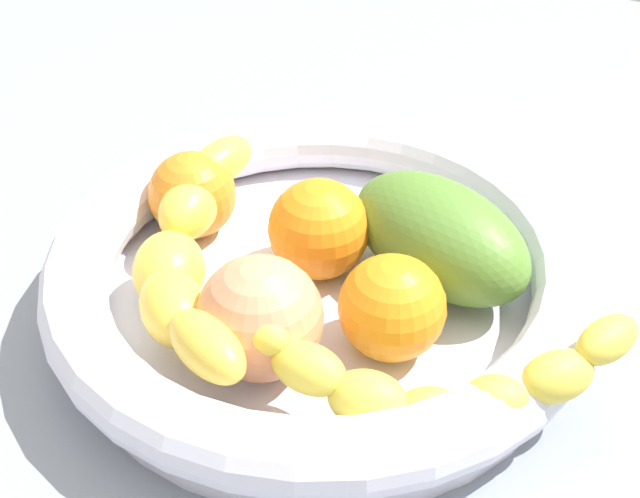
# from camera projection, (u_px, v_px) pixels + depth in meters

# --- Properties ---
(kitchen_counter) EXTENTS (1.20, 1.20, 0.03)m
(kitchen_counter) POSITION_uv_depth(u_px,v_px,m) (320.00, 327.00, 0.51)
(kitchen_counter) COLOR gray
(kitchen_counter) RESTS_ON ground
(fruit_bowl) EXTENTS (0.32, 0.32, 0.05)m
(fruit_bowl) POSITION_uv_depth(u_px,v_px,m) (320.00, 273.00, 0.49)
(fruit_bowl) COLOR white
(fruit_bowl) RESTS_ON kitchen_counter
(banana_draped_left) EXTENTS (0.19, 0.11, 0.05)m
(banana_draped_left) POSITION_uv_depth(u_px,v_px,m) (432.00, 385.00, 0.39)
(banana_draped_left) COLOR yellow
(banana_draped_left) RESTS_ON fruit_bowl
(banana_draped_right) EXTENTS (0.13, 0.20, 0.05)m
(banana_draped_right) POSITION_uv_depth(u_px,v_px,m) (186.00, 257.00, 0.47)
(banana_draped_right) COLOR yellow
(banana_draped_right) RESTS_ON fruit_bowl
(orange_front) EXTENTS (0.06, 0.06, 0.06)m
(orange_front) POSITION_uv_depth(u_px,v_px,m) (192.00, 195.00, 0.52)
(orange_front) COLOR orange
(orange_front) RESTS_ON fruit_bowl
(orange_mid_left) EXTENTS (0.06, 0.06, 0.06)m
(orange_mid_left) POSITION_uv_depth(u_px,v_px,m) (319.00, 229.00, 0.49)
(orange_mid_left) COLOR orange
(orange_mid_left) RESTS_ON fruit_bowl
(orange_mid_right) EXTENTS (0.06, 0.06, 0.06)m
(orange_mid_right) POSITION_uv_depth(u_px,v_px,m) (392.00, 308.00, 0.44)
(orange_mid_right) COLOR orange
(orange_mid_right) RESTS_ON fruit_bowl
(mango_green) EXTENTS (0.14, 0.11, 0.06)m
(mango_green) POSITION_uv_depth(u_px,v_px,m) (439.00, 237.00, 0.48)
(mango_green) COLOR #548230
(mango_green) RESTS_ON fruit_bowl
(peach_blush) EXTENTS (0.07, 0.07, 0.07)m
(peach_blush) POSITION_uv_depth(u_px,v_px,m) (264.00, 319.00, 0.42)
(peach_blush) COLOR #E99267
(peach_blush) RESTS_ON fruit_bowl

